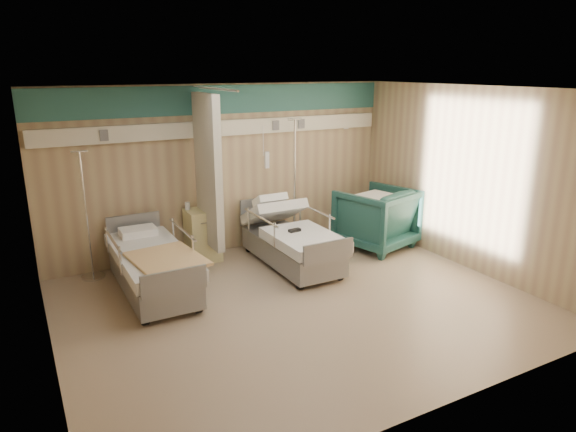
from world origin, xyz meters
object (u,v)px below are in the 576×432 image
at_px(bedside_cabinet, 203,235).
at_px(iv_stand_left, 91,253).
at_px(bed_right, 291,246).
at_px(visitor_armchair, 376,218).
at_px(iv_stand_right, 294,221).
at_px(bed_left, 153,272).

distance_m(bedside_cabinet, iv_stand_left, 1.73).
height_order(bed_right, iv_stand_left, iv_stand_left).
relative_size(visitor_armchair, iv_stand_right, 0.52).
bearing_deg(visitor_armchair, bed_right, -13.37).
distance_m(visitor_armchair, iv_stand_left, 4.68).
bearing_deg(iv_stand_left, bed_left, -55.52).
bearing_deg(iv_stand_right, bed_left, -163.54).
bearing_deg(bedside_cabinet, iv_stand_left, 177.34).
relative_size(bedside_cabinet, visitor_armchair, 0.73).
distance_m(bed_right, bed_left, 2.20).
bearing_deg(bed_right, bed_left, 180.00).
height_order(bedside_cabinet, iv_stand_right, iv_stand_right).
relative_size(bedside_cabinet, iv_stand_left, 0.44).
xyz_separation_m(bed_left, visitor_armchair, (3.91, 0.05, 0.21)).
bearing_deg(bed_right, visitor_armchair, 1.76).
height_order(bed_right, bedside_cabinet, bedside_cabinet).
height_order(bed_left, visitor_armchair, visitor_armchair).
bearing_deg(visitor_armchair, bedside_cabinet, -31.62).
xyz_separation_m(bed_left, iv_stand_right, (2.70, 0.80, 0.14)).
xyz_separation_m(bedside_cabinet, iv_stand_left, (-1.72, 0.08, -0.03)).
relative_size(bed_right, visitor_armchair, 1.86).
bearing_deg(bedside_cabinet, iv_stand_right, -3.54).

